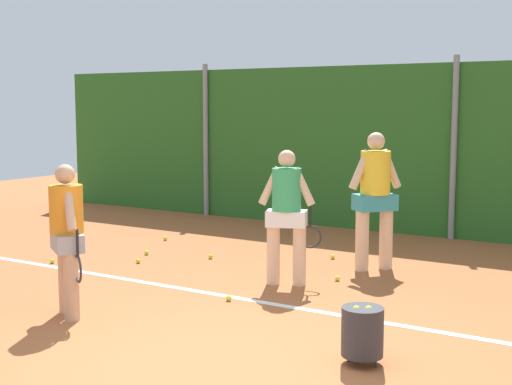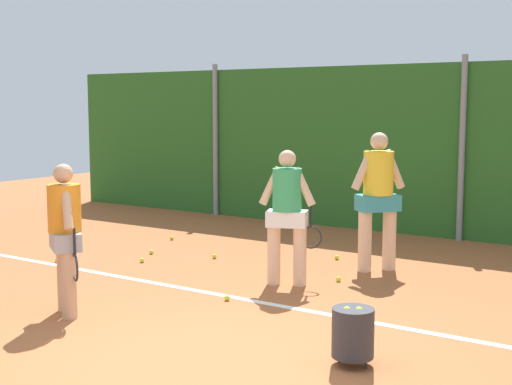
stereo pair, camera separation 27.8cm
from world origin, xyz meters
TOP-DOWN VIEW (x-y plane):
  - ground_plane at (0.00, 2.08)m, footprint 27.73×27.73m
  - hedge_fence_backdrop at (0.00, 7.06)m, footprint 17.19×0.25m
  - fence_post_left at (-4.96, 6.88)m, footprint 0.10×0.10m
  - fence_post_center at (0.00, 6.88)m, footprint 0.10×0.10m
  - court_baseline_paint at (0.00, 1.99)m, footprint 12.56×0.10m
  - player_foreground_near at (-2.14, 0.49)m, footprint 0.68×0.49m
  - player_midcourt at (-0.86, 2.84)m, footprint 0.72×0.44m
  - player_backcourt_far at (-0.25, 4.16)m, footprint 0.59×0.63m
  - ball_hopper at (1.02, 0.80)m, footprint 0.36×0.36m
  - tennis_ball_0 at (-2.51, 3.56)m, footprint 0.07×0.07m
  - tennis_ball_2 at (-4.22, 2.15)m, footprint 0.07×0.07m
  - tennis_ball_3 at (-3.47, 3.28)m, footprint 0.07×0.07m
  - tennis_ball_4 at (-3.94, 4.31)m, footprint 0.07×0.07m
  - tennis_ball_5 at (-0.40, 3.33)m, footprint 0.07×0.07m
  - tennis_ball_8 at (-1.00, 4.47)m, footprint 0.07×0.07m
  - tennis_ball_9 at (-1.05, 1.85)m, footprint 0.07×0.07m
  - tennis_ball_10 at (-3.20, 2.79)m, footprint 0.07×0.07m

SIDE VIEW (x-z plane):
  - ground_plane at x=0.00m, z-range 0.00..0.00m
  - court_baseline_paint at x=0.00m, z-range 0.00..0.01m
  - tennis_ball_0 at x=-2.51m, z-range 0.00..0.07m
  - tennis_ball_2 at x=-4.22m, z-range 0.00..0.07m
  - tennis_ball_3 at x=-3.47m, z-range 0.00..0.07m
  - tennis_ball_4 at x=-3.94m, z-range 0.00..0.07m
  - tennis_ball_5 at x=-0.40m, z-range 0.00..0.07m
  - tennis_ball_8 at x=-1.00m, z-range 0.00..0.07m
  - tennis_ball_9 at x=-1.05m, z-range 0.00..0.07m
  - tennis_ball_10 at x=-3.20m, z-range 0.00..0.07m
  - ball_hopper at x=1.02m, z-range 0.03..0.55m
  - player_foreground_near at x=-2.14m, z-range 0.09..1.69m
  - player_midcourt at x=-0.86m, z-range 0.10..1.76m
  - player_backcourt_far at x=-0.25m, z-range 0.11..1.96m
  - hedge_fence_backdrop at x=0.00m, z-range 0.00..2.89m
  - fence_post_left at x=-4.96m, z-range 0.00..3.00m
  - fence_post_center at x=0.00m, z-range 0.00..3.00m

